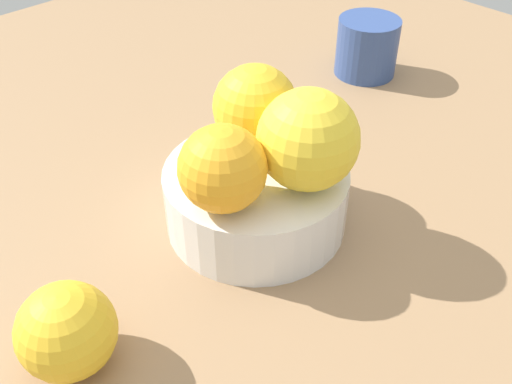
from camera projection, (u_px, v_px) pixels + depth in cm
name	position (u px, v px, depth cm)	size (l,w,h in cm)	color
ground_plane	(256.00, 230.00, 48.84)	(110.00, 110.00, 2.00)	#997551
fruit_bowl	(256.00, 198.00, 46.66)	(14.41, 14.41, 5.13)	white
orange_in_bowl_0	(222.00, 169.00, 40.02)	(6.23, 6.23, 6.23)	#F9A823
orange_in_bowl_1	(255.00, 107.00, 45.88)	(6.71, 6.71, 6.71)	yellow
orange_in_bowl_2	(308.00, 140.00, 41.64)	(7.46, 7.46, 7.46)	yellow
orange_loose_0	(67.00, 331.00, 35.80)	(6.20, 6.20, 6.20)	yellow
ceramic_cup	(367.00, 47.00, 66.19)	(6.89, 6.89, 6.40)	#334C8C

